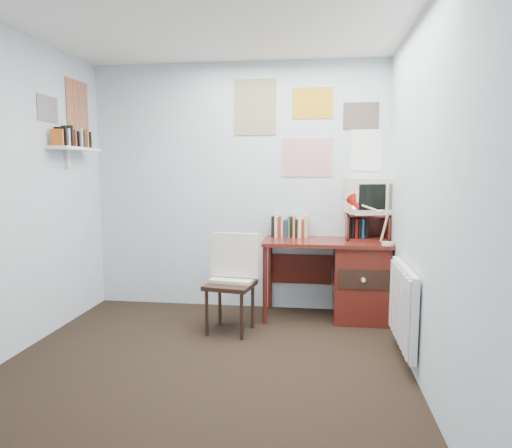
{
  "coord_description": "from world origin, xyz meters",
  "views": [
    {
      "loc": [
        0.8,
        -2.87,
        1.43
      ],
      "look_at": [
        0.3,
        0.93,
        0.97
      ],
      "focal_mm": 32.0,
      "sensor_mm": 36.0,
      "label": 1
    }
  ],
  "objects_px": {
    "crt_tv": "(370,194)",
    "radiator": "(404,306)",
    "tv_riser": "(367,227)",
    "desk": "(354,277)",
    "desk_chair": "(230,285)",
    "wall_shelf": "(75,149)",
    "desk_lamp": "(388,223)"
  },
  "relations": [
    {
      "from": "tv_riser",
      "to": "crt_tv",
      "type": "distance_m",
      "value": 0.31
    },
    {
      "from": "desk_chair",
      "to": "desk_lamp",
      "type": "height_order",
      "value": "desk_lamp"
    },
    {
      "from": "wall_shelf",
      "to": "radiator",
      "type": "bearing_deg",
      "value": -10.89
    },
    {
      "from": "desk_chair",
      "to": "wall_shelf",
      "type": "height_order",
      "value": "wall_shelf"
    },
    {
      "from": "desk",
      "to": "tv_riser",
      "type": "height_order",
      "value": "tv_riser"
    },
    {
      "from": "tv_riser",
      "to": "crt_tv",
      "type": "height_order",
      "value": "crt_tv"
    },
    {
      "from": "radiator",
      "to": "desk_chair",
      "type": "bearing_deg",
      "value": 163.42
    },
    {
      "from": "tv_riser",
      "to": "radiator",
      "type": "bearing_deg",
      "value": -80.72
    },
    {
      "from": "tv_riser",
      "to": "desk",
      "type": "bearing_deg",
      "value": -137.04
    },
    {
      "from": "tv_riser",
      "to": "wall_shelf",
      "type": "height_order",
      "value": "wall_shelf"
    },
    {
      "from": "crt_tv",
      "to": "radiator",
      "type": "relative_size",
      "value": 0.49
    },
    {
      "from": "desk",
      "to": "crt_tv",
      "type": "distance_m",
      "value": 0.81
    },
    {
      "from": "crt_tv",
      "to": "radiator",
      "type": "xyz_separation_m",
      "value": [
        0.15,
        -1.06,
        -0.78
      ]
    },
    {
      "from": "desk",
      "to": "radiator",
      "type": "distance_m",
      "value": 0.97
    },
    {
      "from": "tv_riser",
      "to": "wall_shelf",
      "type": "bearing_deg",
      "value": -169.68
    },
    {
      "from": "desk_lamp",
      "to": "wall_shelf",
      "type": "relative_size",
      "value": 0.64
    },
    {
      "from": "desk_lamp",
      "to": "radiator",
      "type": "distance_m",
      "value": 0.89
    },
    {
      "from": "desk_lamp",
      "to": "crt_tv",
      "type": "bearing_deg",
      "value": 118.59
    },
    {
      "from": "desk_lamp",
      "to": "radiator",
      "type": "bearing_deg",
      "value": -80.17
    },
    {
      "from": "crt_tv",
      "to": "wall_shelf",
      "type": "bearing_deg",
      "value": 175.61
    },
    {
      "from": "tv_riser",
      "to": "radiator",
      "type": "height_order",
      "value": "tv_riser"
    },
    {
      "from": "tv_riser",
      "to": "wall_shelf",
      "type": "distance_m",
      "value": 2.83
    },
    {
      "from": "desk",
      "to": "desk_chair",
      "type": "distance_m",
      "value": 1.22
    },
    {
      "from": "crt_tv",
      "to": "wall_shelf",
      "type": "xyz_separation_m",
      "value": [
        -2.71,
        -0.51,
        0.42
      ]
    },
    {
      "from": "crt_tv",
      "to": "radiator",
      "type": "height_order",
      "value": "crt_tv"
    },
    {
      "from": "desk",
      "to": "wall_shelf",
      "type": "relative_size",
      "value": 1.94
    },
    {
      "from": "desk_chair",
      "to": "desk_lamp",
      "type": "distance_m",
      "value": 1.51
    },
    {
      "from": "desk_chair",
      "to": "wall_shelf",
      "type": "bearing_deg",
      "value": -175.21
    },
    {
      "from": "desk",
      "to": "tv_riser",
      "type": "bearing_deg",
      "value": 42.96
    },
    {
      "from": "radiator",
      "to": "wall_shelf",
      "type": "distance_m",
      "value": 3.15
    },
    {
      "from": "desk_chair",
      "to": "crt_tv",
      "type": "height_order",
      "value": "crt_tv"
    },
    {
      "from": "desk_lamp",
      "to": "wall_shelf",
      "type": "bearing_deg",
      "value": -168.56
    }
  ]
}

